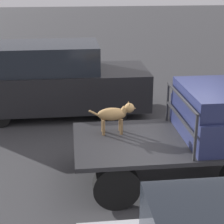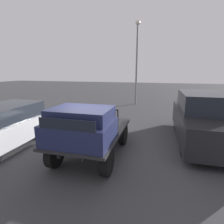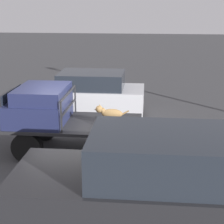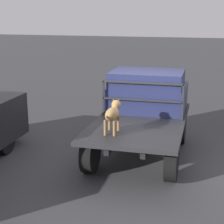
% 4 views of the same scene
% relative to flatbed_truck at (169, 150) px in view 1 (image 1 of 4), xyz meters
% --- Properties ---
extents(ground_plane, '(80.00, 80.00, 0.00)m').
position_rel_flatbed_truck_xyz_m(ground_plane, '(0.00, 0.00, -0.62)').
color(ground_plane, '#38383A').
extents(flatbed_truck, '(3.66, 2.00, 0.88)m').
position_rel_flatbed_truck_xyz_m(flatbed_truck, '(0.00, 0.00, 0.00)').
color(flatbed_truck, black).
rests_on(flatbed_truck, ground).
extents(truck_cab, '(1.55, 1.88, 0.98)m').
position_rel_flatbed_truck_xyz_m(truck_cab, '(0.97, 0.00, 0.72)').
color(truck_cab, '#1E2347').
rests_on(truck_cab, flatbed_truck).
extents(truck_headboard, '(0.04, 1.88, 0.84)m').
position_rel_flatbed_truck_xyz_m(truck_headboard, '(0.17, 0.00, 0.81)').
color(truck_headboard, '#232326').
rests_on(truck_headboard, flatbed_truck).
extents(dog, '(0.92, 0.25, 0.64)m').
position_rel_flatbed_truck_xyz_m(dog, '(-1.00, 0.39, 0.65)').
color(dog, brown).
rests_on(dog, flatbed_truck).
extents(parked_pickup_far, '(5.02, 1.95, 2.03)m').
position_rel_flatbed_truck_xyz_m(parked_pickup_far, '(-2.26, 3.94, 0.37)').
color(parked_pickup_far, black).
rests_on(parked_pickup_far, ground).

